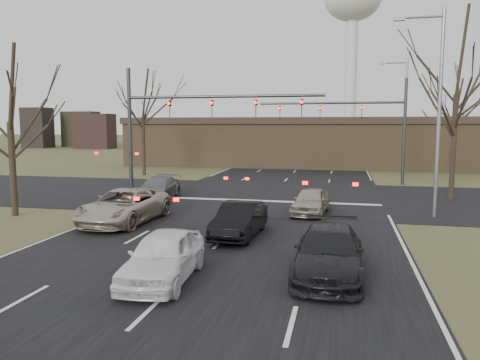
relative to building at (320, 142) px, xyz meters
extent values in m
plane|color=brown|center=(-2.00, -38.00, -2.67)|extent=(360.00, 360.00, 0.00)
cube|color=black|center=(-2.00, 22.00, -2.66)|extent=(14.00, 300.00, 0.02)
cube|color=black|center=(-2.00, -23.00, -2.65)|extent=(200.00, 14.00, 0.02)
cube|color=brown|center=(0.00, 0.00, -0.37)|extent=(42.00, 10.00, 4.60)
cube|color=#38281E|center=(0.00, 0.00, 2.28)|extent=(42.40, 10.40, 0.70)
cylinder|color=silver|center=(4.00, 82.00, 14.33)|extent=(3.20, 3.20, 34.00)
ellipsoid|color=silver|center=(4.00, 82.00, 35.33)|extent=(15.00, 15.00, 11.25)
cylinder|color=#383A3D|center=(-10.50, -25.00, 1.33)|extent=(0.24, 0.24, 8.00)
cylinder|color=#383A3D|center=(-4.50, -25.00, 3.53)|extent=(12.00, 0.18, 0.18)
imported|color=black|center=(-7.83, -25.00, 2.83)|extent=(0.16, 0.20, 1.00)
imported|color=black|center=(-5.17, -25.00, 2.83)|extent=(0.16, 0.20, 1.00)
imported|color=black|center=(-2.50, -25.00, 2.83)|extent=(0.16, 0.20, 1.00)
imported|color=black|center=(0.17, -25.00, 2.83)|extent=(0.16, 0.20, 1.00)
cylinder|color=#383A3D|center=(7.00, -15.00, 1.33)|extent=(0.24, 0.24, 8.00)
cylinder|color=#383A3D|center=(1.50, -15.00, 3.53)|extent=(11.00, 0.18, 0.18)
imported|color=black|center=(3.86, -15.00, 2.83)|extent=(0.16, 0.20, 1.00)
imported|color=black|center=(0.71, -15.00, 2.83)|extent=(0.16, 0.20, 1.00)
imported|color=black|center=(-2.43, -15.00, 2.83)|extent=(0.16, 0.20, 1.00)
cylinder|color=gray|center=(7.00, -28.00, 2.33)|extent=(0.18, 0.18, 10.00)
cylinder|color=gray|center=(6.00, -28.00, 6.93)|extent=(2.00, 0.12, 0.12)
cube|color=gray|center=(5.00, -28.00, 6.88)|extent=(0.50, 0.25, 0.15)
cylinder|color=gray|center=(7.50, -11.00, 2.33)|extent=(0.18, 0.18, 10.00)
cylinder|color=gray|center=(6.50, -11.00, 6.93)|extent=(2.00, 0.12, 0.12)
cube|color=gray|center=(5.50, -11.00, 6.88)|extent=(0.50, 0.25, 0.15)
cylinder|color=black|center=(9.00, -22.00, 0.50)|extent=(0.32, 0.32, 6.33)
cylinder|color=black|center=(-13.50, -32.00, -0.33)|extent=(0.32, 0.32, 4.68)
cylinder|color=black|center=(-15.00, -13.00, -0.05)|extent=(0.32, 0.32, 5.23)
cylinder|color=black|center=(13.00, -3.00, -0.19)|extent=(0.32, 0.32, 4.95)
imported|color=#BDAE99|center=(-7.32, -32.45, -1.88)|extent=(2.82, 5.74, 1.57)
imported|color=white|center=(-2.50, -39.68, -1.93)|extent=(2.01, 4.41, 1.47)
imported|color=black|center=(-1.50, -33.92, -1.97)|extent=(1.67, 4.28, 1.39)
imported|color=black|center=(2.21, -38.19, -1.95)|extent=(2.05, 4.97, 1.44)
imported|color=slate|center=(-8.50, -25.50, -2.00)|extent=(2.14, 4.72, 1.34)
imported|color=#ACA78B|center=(1.00, -28.42, -1.99)|extent=(2.00, 4.11, 1.35)
camera|label=1|loc=(2.56, -52.15, 1.89)|focal=35.00mm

